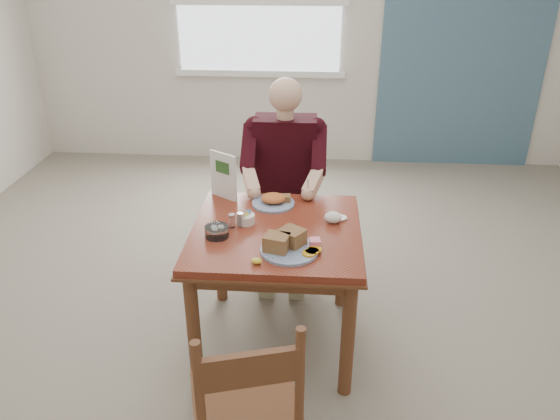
# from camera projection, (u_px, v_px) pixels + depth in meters

# --- Properties ---
(floor) EXTENTS (6.00, 6.00, 0.00)m
(floor) POSITION_uv_depth(u_px,v_px,m) (276.00, 339.00, 3.25)
(floor) COLOR slate
(floor) RESTS_ON ground
(wall_back) EXTENTS (5.50, 0.00, 5.50)m
(wall_back) POSITION_uv_depth(u_px,v_px,m) (300.00, 24.00, 5.31)
(wall_back) COLOR beige
(wall_back) RESTS_ON ground
(accent_panel) EXTENTS (1.60, 0.02, 2.80)m
(accent_panel) POSITION_uv_depth(u_px,v_px,m) (468.00, 26.00, 5.19)
(accent_panel) COLOR #43667C
(accent_panel) RESTS_ON ground
(lemon_wedge) EXTENTS (0.06, 0.05, 0.03)m
(lemon_wedge) POSITION_uv_depth(u_px,v_px,m) (257.00, 261.00, 2.60)
(lemon_wedge) COLOR yellow
(lemon_wedge) RESTS_ON table
(napkin) EXTENTS (0.10, 0.08, 0.06)m
(napkin) POSITION_uv_depth(u_px,v_px,m) (333.00, 217.00, 2.97)
(napkin) COLOR white
(napkin) RESTS_ON table
(metal_dish) EXTENTS (0.08, 0.08, 0.01)m
(metal_dish) POSITION_uv_depth(u_px,v_px,m) (340.00, 218.00, 3.02)
(metal_dish) COLOR silver
(metal_dish) RESTS_ON table
(window) EXTENTS (1.72, 0.04, 1.42)m
(window) POSITION_uv_depth(u_px,v_px,m) (258.00, 2.00, 5.22)
(window) COLOR white
(window) RESTS_ON wall_back
(table) EXTENTS (0.92, 0.92, 0.75)m
(table) POSITION_uv_depth(u_px,v_px,m) (276.00, 247.00, 2.97)
(table) COLOR maroon
(table) RESTS_ON ground
(chair_far) EXTENTS (0.42, 0.42, 0.95)m
(chair_far) POSITION_uv_depth(u_px,v_px,m) (285.00, 208.00, 3.75)
(chair_far) COLOR brown
(chair_far) RESTS_ON ground
(chair_near) EXTENTS (0.52, 0.52, 0.95)m
(chair_near) POSITION_uv_depth(u_px,v_px,m) (247.00, 408.00, 2.16)
(chair_near) COLOR brown
(chair_near) RESTS_ON ground
(diner) EXTENTS (0.53, 0.56, 1.39)m
(diner) POSITION_uv_depth(u_px,v_px,m) (285.00, 169.00, 3.52)
(diner) COLOR gray
(diner) RESTS_ON chair_far
(near_plate) EXTENTS (0.38, 0.38, 0.10)m
(near_plate) POSITION_uv_depth(u_px,v_px,m) (288.00, 244.00, 2.70)
(near_plate) COLOR white
(near_plate) RESTS_ON table
(far_plate) EXTENTS (0.27, 0.27, 0.07)m
(far_plate) POSITION_uv_depth(u_px,v_px,m) (274.00, 200.00, 3.18)
(far_plate) COLOR white
(far_plate) RESTS_ON table
(caddy) EXTENTS (0.13, 0.13, 0.07)m
(caddy) POSITION_uv_depth(u_px,v_px,m) (246.00, 219.00, 2.97)
(caddy) COLOR white
(caddy) RESTS_ON table
(shakers) EXTENTS (0.09, 0.06, 0.08)m
(shakers) POSITION_uv_depth(u_px,v_px,m) (236.00, 220.00, 2.92)
(shakers) COLOR white
(shakers) RESTS_ON table
(creamer) EXTENTS (0.16, 0.16, 0.06)m
(creamer) POSITION_uv_depth(u_px,v_px,m) (217.00, 231.00, 2.83)
(creamer) COLOR white
(creamer) RESTS_ON table
(menu) EXTENTS (0.17, 0.12, 0.28)m
(menu) POSITION_uv_depth(u_px,v_px,m) (223.00, 175.00, 3.21)
(menu) COLOR white
(menu) RESTS_ON table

